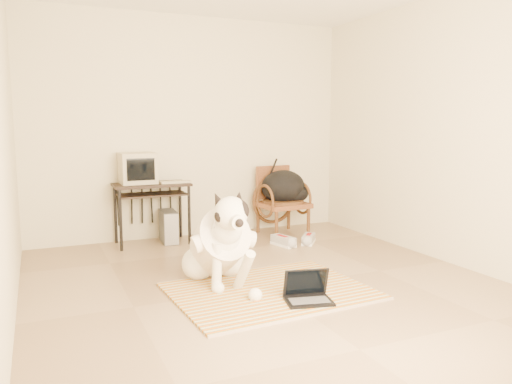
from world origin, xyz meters
TOP-DOWN VIEW (x-y plane):
  - floor at (0.00, 0.00)m, footprint 4.50×4.50m
  - wall_back at (0.00, 2.25)m, footprint 4.50×0.00m
  - wall_front at (0.00, -2.25)m, footprint 4.50×0.00m
  - wall_left at (-2.00, 0.00)m, footprint 0.00×4.50m
  - wall_right at (2.00, 0.00)m, footprint 0.00×4.50m
  - rug at (-0.05, -0.12)m, footprint 1.68×1.32m
  - dog at (-0.36, 0.26)m, footprint 0.60×1.24m
  - laptop at (0.11, -0.47)m, footprint 0.41×0.33m
  - computer_desk at (-0.59, 1.97)m, footprint 0.86×0.48m
  - crt_monitor at (-0.73, 2.05)m, footprint 0.40×0.39m
  - desk_keyboard at (-0.32, 1.90)m, footprint 0.36×0.14m
  - pc_tower at (-0.40, 1.97)m, footprint 0.20×0.42m
  - rattan_chair at (1.04, 1.86)m, footprint 0.61×0.59m
  - backpack at (1.10, 1.85)m, footprint 0.62×0.48m
  - sneaker_left at (0.77, 1.26)m, footprint 0.21×0.35m
  - sneaker_right at (1.10, 1.25)m, footprint 0.29×0.31m

SIDE VIEW (x-z plane):
  - floor at x=0.00m, z-range 0.00..0.00m
  - rug at x=-0.05m, z-range 0.00..0.02m
  - sneaker_right at x=1.10m, z-range -0.01..0.10m
  - sneaker_left at x=0.77m, z-range -0.01..0.11m
  - laptop at x=0.11m, z-range -0.05..0.21m
  - pc_tower at x=-0.40m, z-range 0.00..0.38m
  - dog at x=-0.36m, z-range -0.09..0.80m
  - rattan_chair at x=1.04m, z-range 0.00..0.86m
  - backpack at x=1.10m, z-range 0.38..0.80m
  - computer_desk at x=-0.59m, z-range 0.26..0.97m
  - desk_keyboard at x=-0.32m, z-range 0.72..0.74m
  - crt_monitor at x=-0.73m, z-range 0.72..1.07m
  - wall_back at x=0.00m, z-range -0.90..3.60m
  - wall_front at x=0.00m, z-range -0.90..3.60m
  - wall_left at x=-2.00m, z-range -0.90..3.60m
  - wall_right at x=2.00m, z-range -0.90..3.60m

